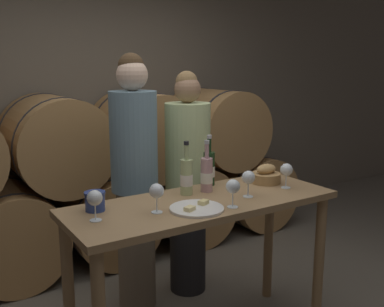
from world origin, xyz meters
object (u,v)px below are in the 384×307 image
bread_basket (266,176)px  wine_bottle_red (209,168)px  blue_crock (95,200)px  wine_glass_left (157,192)px  wine_glass_right (248,178)px  wine_glass_far_right (286,170)px  tasting_table (203,224)px  wine_bottle_white (186,176)px  wine_glass_center (233,187)px  person_left (135,181)px  person_right (188,183)px  wine_bottle_rose (207,174)px  cheese_plate (197,208)px  wine_glass_far_left (95,199)px

bread_basket → wine_bottle_red: bearing=155.8°
blue_crock → bread_basket: 1.14m
wine_glass_left → wine_glass_right: 0.58m
wine_glass_right → wine_glass_far_right: bearing=3.7°
tasting_table → wine_bottle_white: (-0.02, 0.14, 0.26)m
wine_bottle_red → wine_glass_center: wine_bottle_red is taller
person_left → person_right: size_ratio=1.07×
wine_bottle_red → wine_bottle_white: 0.25m
wine_bottle_rose → bread_basket: wine_bottle_rose is taller
bread_basket → wine_glass_far_right: size_ratio=1.23×
wine_bottle_white → wine_glass_far_right: bearing=-19.7°
wine_glass_far_right → wine_bottle_red: bearing=139.2°
wine_bottle_white → wine_glass_right: size_ratio=2.05×
person_left → blue_crock: bearing=-133.3°
blue_crock → wine_glass_left: 0.33m
wine_bottle_rose → wine_glass_left: 0.48m
person_right → person_left: bearing=180.0°
wine_bottle_rose → wine_glass_far_right: size_ratio=2.02×
bread_basket → wine_glass_center: 0.58m
person_right → bread_basket: bearing=-64.6°
wine_bottle_red → bread_basket: size_ratio=1.68×
cheese_plate → person_right: bearing=61.2°
wine_bottle_rose → wine_glass_right: size_ratio=2.02×
wine_bottle_rose → bread_basket: (0.44, -0.04, -0.06)m
wine_bottle_rose → bread_basket: 0.45m
wine_bottle_red → wine_glass_far_left: size_ratio=2.06×
tasting_table → wine_glass_left: bearing=-170.5°
wine_glass_far_right → wine_bottle_white: bearing=160.3°
blue_crock → wine_glass_far_right: bearing=-10.7°
wine_glass_right → wine_glass_far_right: (0.32, 0.02, 0.00)m
cheese_plate → wine_glass_right: (0.38, 0.04, 0.11)m
tasting_table → wine_glass_far_right: bearing=-7.0°
wine_glass_left → wine_bottle_red: bearing=29.2°
bread_basket → wine_glass_left: size_ratio=1.23×
wine_glass_center → wine_bottle_red: bearing=71.3°
person_left → person_right: person_left is taller
blue_crock → person_left: bearing=46.7°
wine_bottle_red → wine_bottle_rose: (-0.10, -0.11, -0.00)m
cheese_plate → wine_glass_far_right: bearing=4.7°
wine_bottle_rose → cheese_plate: (-0.24, -0.26, -0.10)m
wine_bottle_rose → wine_glass_center: wine_bottle_rose is taller
tasting_table → wine_glass_right: (0.25, -0.09, 0.26)m
person_right → cheese_plate: 0.88m
wine_glass_right → blue_crock: bearing=164.1°
person_right → tasting_table: bearing=-114.7°
person_left → blue_crock: 0.68m
blue_crock → cheese_plate: 0.54m
blue_crock → bread_basket: size_ratio=0.59×
wine_bottle_rose → blue_crock: bearing=178.6°
wine_glass_right → wine_glass_center: bearing=-151.4°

